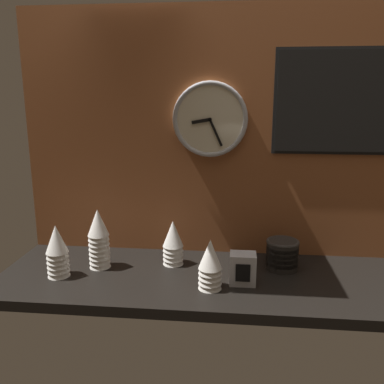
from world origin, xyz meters
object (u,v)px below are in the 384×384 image
bowl_stack_right (282,254)px  napkin_dispenser (243,269)px  cup_stack_center (173,243)px  wall_clock (210,119)px  cup_stack_far_left (57,251)px  cup_stack_left (99,239)px  menu_board (333,102)px  cup_stack_center_right (210,264)px

bowl_stack_right → napkin_dispenser: size_ratio=1.11×
cup_stack_center → wall_clock: (0.14, 0.14, 0.50)m
bowl_stack_right → napkin_dispenser: bearing=-136.7°
cup_stack_far_left → cup_stack_left: bearing=36.8°
cup_stack_left → napkin_dispenser: (0.58, -0.09, -0.06)m
cup_stack_center → napkin_dispenser: (0.29, -0.15, -0.03)m
bowl_stack_right → menu_board: 0.65m
cup_stack_far_left → bowl_stack_right: (0.88, 0.16, -0.04)m
bowl_stack_right → menu_board: (0.19, 0.15, 0.60)m
cup_stack_center_right → menu_board: bearing=37.2°
cup_stack_left → bowl_stack_right: cup_stack_left is taller
napkin_dispenser → bowl_stack_right: bearing=43.3°
cup_stack_center_right → wall_clock: 0.61m
cup_stack_far_left → cup_stack_center: 0.46m
cup_stack_center → cup_stack_center_right: bearing=-51.1°
cup_stack_center_right → menu_board: (0.47, 0.36, 0.57)m
cup_stack_far_left → cup_stack_center: cup_stack_far_left is taller
cup_stack_far_left → wall_clock: 0.81m
cup_stack_center → bowl_stack_right: cup_stack_center is taller
cup_stack_center → bowl_stack_right: size_ratio=1.42×
cup_stack_left → napkin_dispenser: bearing=-8.9°
cup_stack_center_right → menu_board: menu_board is taller
bowl_stack_right → wall_clock: size_ratio=0.42×
cup_stack_center_right → menu_board: size_ratio=0.40×
cup_stack_left → cup_stack_center: (0.30, 0.06, -0.03)m
wall_clock → menu_board: (0.49, 0.01, 0.07)m
cup_stack_center_right → cup_stack_far_left: 0.60m
cup_stack_center_right → cup_stack_left: size_ratio=0.76×
cup_stack_center → menu_board: menu_board is taller
cup_stack_center → menu_board: 0.87m
cup_stack_left → bowl_stack_right: 0.75m
cup_stack_left → menu_board: size_ratio=0.52×
wall_clock → menu_board: 0.50m
cup_stack_center_right → cup_stack_left: (-0.46, 0.14, 0.03)m
cup_stack_center_right → napkin_dispenser: 0.13m
cup_stack_left → cup_stack_center: cup_stack_left is taller
wall_clock → cup_stack_center: bearing=-135.0°
cup_stack_far_left → wall_clock: bearing=28.0°
cup_stack_left → napkin_dispenser: cup_stack_left is taller
cup_stack_center_right → cup_stack_far_left: size_ratio=0.91×
cup_stack_far_left → bowl_stack_right: cup_stack_far_left is taller
bowl_stack_right → menu_board: size_ratio=0.28×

